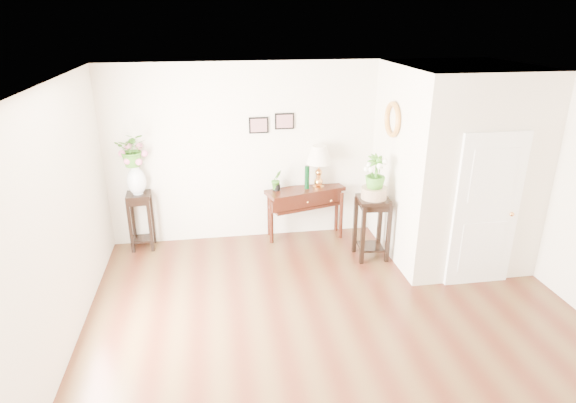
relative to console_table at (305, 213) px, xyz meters
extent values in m
cube|color=#51371D|center=(-0.06, -2.57, -0.42)|extent=(6.00, 5.50, 0.02)
cube|color=white|center=(-0.06, -2.57, 2.38)|extent=(6.00, 5.50, 0.02)
cube|color=silver|center=(-0.06, 0.18, 0.98)|extent=(6.00, 0.02, 2.80)
cube|color=silver|center=(-3.06, -2.57, 0.98)|extent=(0.02, 5.50, 2.80)
cube|color=silver|center=(2.04, -0.79, 0.98)|extent=(1.80, 1.95, 2.80)
cube|color=white|center=(2.04, -1.79, 0.63)|extent=(0.90, 0.05, 2.10)
cube|color=black|center=(-0.71, 0.16, 1.43)|extent=(0.30, 0.02, 0.25)
cube|color=black|center=(-0.31, 0.16, 1.48)|extent=(0.30, 0.02, 0.25)
torus|color=orange|center=(1.10, -0.67, 1.63)|extent=(0.07, 0.51, 0.51)
cube|color=#3C1B0F|center=(0.00, 0.00, 0.00)|extent=(1.32, 0.74, 0.84)
cube|color=#D58E47|center=(0.21, 0.00, 0.77)|extent=(0.53, 0.53, 0.70)
cylinder|color=black|center=(0.03, 0.00, 0.59)|extent=(0.08, 0.08, 0.37)
imported|color=#3A7E21|center=(-0.46, 0.00, 0.57)|extent=(0.21, 0.19, 0.31)
cube|color=black|center=(-2.58, 0.00, 0.03)|extent=(0.37, 0.37, 0.91)
imported|color=#3A7E21|center=(-2.58, 0.00, 1.14)|extent=(0.48, 0.42, 0.51)
cube|color=black|center=(0.84, -0.85, 0.06)|extent=(0.49, 0.49, 0.95)
cylinder|color=tan|center=(0.84, -0.85, 0.61)|extent=(0.49, 0.49, 0.16)
imported|color=#3A7E21|center=(0.84, -0.85, 0.91)|extent=(0.37, 0.37, 0.52)
camera|label=1|loc=(-1.41, -7.07, 3.03)|focal=30.00mm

